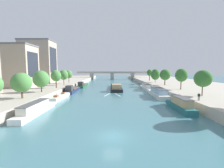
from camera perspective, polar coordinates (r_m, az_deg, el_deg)
The scene contains 26 objects.
ground_plane at distance 20.98m, azimuth 0.20°, elevation -19.05°, with size 400.00×400.00×0.00m, color #42757F.
quay_left at distance 82.31m, azimuth -25.32°, elevation -0.31°, with size 36.00×170.00×2.08m, color #B7AD9E.
quay_right at distance 82.40m, azimuth 25.24°, elevation -0.30°, with size 36.00×170.00×2.08m, color #B7AD9E.
barge_midriver at distance 65.94m, azimuth 1.44°, elevation -1.26°, with size 4.72×22.58×2.89m.
wake_behind_barge at distance 51.91m, azimuth 0.01°, elevation -4.09°, with size 5.60×5.87×0.03m.
moored_boat_left_lone at distance 33.50m, azimuth -26.83°, elevation -8.36°, with size 2.53×14.30×2.44m.
moored_boat_left_gap_after at distance 47.35m, azimuth -18.89°, elevation -4.59°, with size 2.37×11.92×2.28m.
moored_boat_left_far at distance 60.49m, azimuth -14.75°, elevation -2.07°, with size 3.14×16.14×2.95m.
moored_boat_left_second at distance 76.66m, azimuth -11.12°, elevation -0.41°, with size 3.17×15.00×2.89m.
moored_boat_right_midway at distance 35.91m, azimuth 24.21°, elevation -7.04°, with size 2.36×11.32×2.88m.
moored_boat_right_upstream at distance 51.10m, azimuth 16.77°, elevation -3.14°, with size 3.60×16.20×2.85m.
moored_boat_right_second at distance 67.09m, azimuth 12.56°, elevation -1.12°, with size 2.87×14.18×2.54m.
tree_left_end_of_row at distance 40.22m, azimuth -31.02°, elevation 0.46°, with size 4.41×4.41×5.89m.
tree_left_second at distance 48.77m, azimuth -25.23°, elevation 1.71°, with size 4.54×4.54×6.28m.
tree_left_nearest at distance 57.70m, azimuth -20.46°, elevation 2.89°, with size 3.55×3.55×6.33m.
tree_left_past_mid at distance 66.44m, azimuth -17.85°, elevation 3.27°, with size 3.73×3.73×6.34m.
tree_left_midway at distance 75.17m, azimuth -16.09°, elevation 3.50°, with size 3.46×3.46×6.10m.
tree_right_nearest at distance 43.83m, azimuth 30.91°, elevation 1.77°, with size 4.14×4.14×6.47m.
tree_right_past_mid at distance 54.61m, azimuth 24.53°, elevation 3.01°, with size 3.90×3.90×6.83m.
tree_right_far at distance 67.29m, azimuth 19.24°, elevation 3.30°, with size 4.39×4.39×6.60m.
tree_right_by_lamp at distance 79.39m, azimuth 15.89°, elevation 3.45°, with size 4.45×4.45×6.69m.
tree_right_end_of_row at distance 90.80m, azimuth 13.87°, elevation 4.13°, with size 3.21×3.21×6.53m.
building_left_tall at distance 67.25m, azimuth -33.42°, elevation 5.67°, with size 15.76×9.71×15.63m.
building_left_far_end at distance 84.74m, azimuth -26.05°, elevation 7.57°, with size 15.45×10.91×20.80m.
bridge_far at distance 127.51m, azimuth -0.06°, elevation 3.60°, with size 58.33×4.40×6.80m.
person_on_quay at distance 37.48m, azimuth 29.78°, elevation -3.96°, with size 0.49×0.32×1.62m.
Camera 1 is at (-0.11, -19.07, 8.75)m, focal length 24.30 mm.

